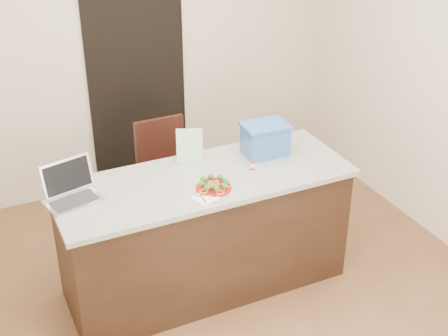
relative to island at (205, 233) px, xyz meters
name	(u,v)px	position (x,y,z in m)	size (l,w,h in m)	color
ground	(220,303)	(0.00, -0.25, -0.46)	(4.00, 4.00, 0.00)	brown
room_shell	(219,94)	(0.00, -0.25, 1.16)	(4.00, 4.00, 4.00)	white
doorway	(137,82)	(0.10, 1.73, 0.54)	(0.90, 0.02, 2.00)	black
island	(205,233)	(0.00, 0.00, 0.00)	(2.06, 0.76, 0.92)	black
plate	(214,187)	(0.00, -0.17, 0.47)	(0.24, 0.24, 0.02)	maroon
meatballs	(214,185)	(0.00, -0.17, 0.49)	(0.10, 0.09, 0.04)	brown
broccoli	(214,182)	(0.00, -0.17, 0.50)	(0.20, 0.20, 0.04)	#175015
pepper_rings	(214,186)	(0.00, -0.17, 0.48)	(0.23, 0.23, 0.01)	orange
napkin	(205,197)	(-0.10, -0.25, 0.46)	(0.14, 0.14, 0.01)	white
fork	(202,197)	(-0.12, -0.25, 0.47)	(0.03, 0.14, 0.00)	#B3B4B8
knife	(210,197)	(-0.07, -0.27, 0.47)	(0.04, 0.19, 0.01)	silver
yogurt_bottle	(252,168)	(0.34, -0.07, 0.49)	(0.03, 0.03, 0.07)	silver
laptop	(71,189)	(-0.88, 0.12, 0.52)	(0.39, 0.34, 0.24)	silver
leaflet	(189,146)	(-0.01, 0.23, 0.59)	(0.18, 0.00, 0.26)	white
blue_box	(265,139)	(0.55, 0.13, 0.58)	(0.34, 0.25, 0.24)	#2D5CA5
chair	(165,169)	(0.03, 0.89, 0.08)	(0.42, 0.42, 0.95)	#32150F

